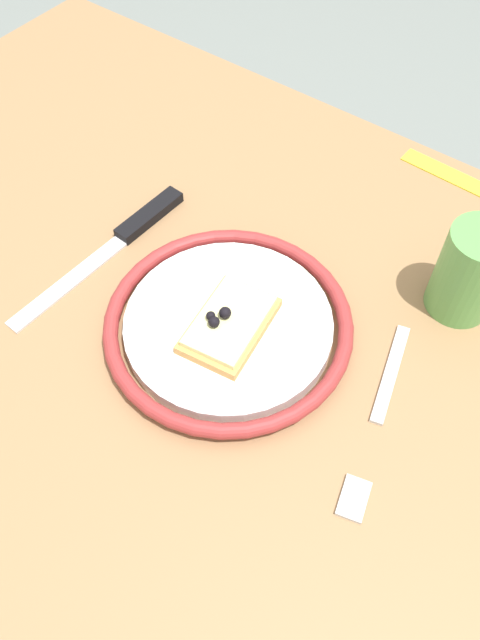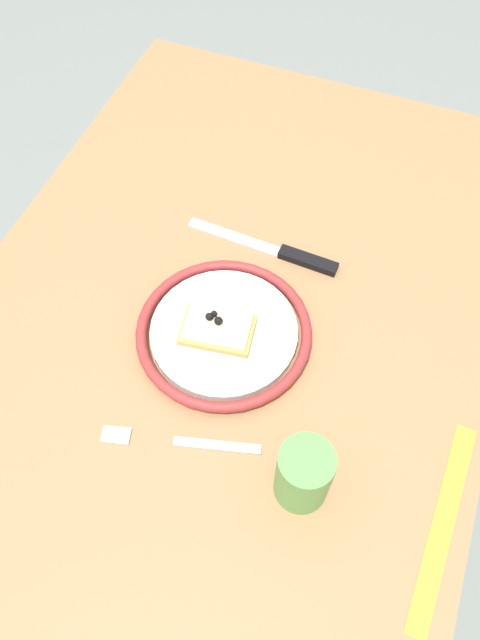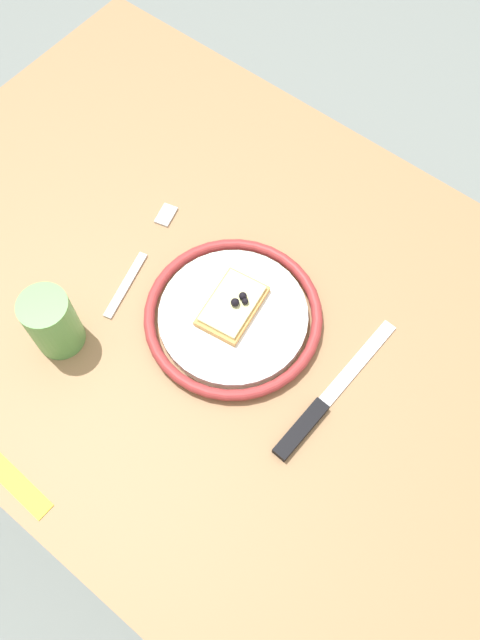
{
  "view_description": "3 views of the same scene",
  "coord_description": "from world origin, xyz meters",
  "px_view_note": "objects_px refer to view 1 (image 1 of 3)",
  "views": [
    {
      "loc": [
        -0.22,
        0.26,
        1.25
      ],
      "look_at": [
        -0.03,
        -0.0,
        0.79
      ],
      "focal_mm": 34.7,
      "sensor_mm": 36.0,
      "label": 1
    },
    {
      "loc": [
        -0.41,
        -0.19,
        1.49
      ],
      "look_at": [
        0.01,
        -0.03,
        0.78
      ],
      "focal_mm": 35.18,
      "sensor_mm": 36.0,
      "label": 2
    },
    {
      "loc": [
        0.23,
        -0.3,
        1.53
      ],
      "look_at": [
        0.01,
        -0.01,
        0.78
      ],
      "focal_mm": 35.84,
      "sensor_mm": 36.0,
      "label": 3
    }
  ],
  "objects_px": {
    "knife": "(129,232)",
    "fork": "(378,416)",
    "plate": "(228,324)",
    "cup": "(470,272)",
    "dining_table": "(221,383)",
    "pizza_slice_near": "(230,323)"
  },
  "relations": [
    {
      "from": "knife",
      "to": "fork",
      "type": "xyz_separation_m",
      "value": [
        -0.33,
        0.03,
        -0.0
      ]
    },
    {
      "from": "plate",
      "to": "cup",
      "type": "bearing_deg",
      "value": -134.96
    },
    {
      "from": "fork",
      "to": "plate",
      "type": "bearing_deg",
      "value": 1.75
    },
    {
      "from": "dining_table",
      "to": "pizza_slice_near",
      "type": "xyz_separation_m",
      "value": [
        -0.01,
        -0.0,
        0.13
      ]
    },
    {
      "from": "dining_table",
      "to": "fork",
      "type": "distance_m",
      "value": 0.2
    },
    {
      "from": "plate",
      "to": "pizza_slice_near",
      "type": "bearing_deg",
      "value": 140.66
    },
    {
      "from": "dining_table",
      "to": "fork",
      "type": "relative_size",
      "value": 5.81
    },
    {
      "from": "dining_table",
      "to": "knife",
      "type": "height_order",
      "value": "knife"
    },
    {
      "from": "fork",
      "to": "cup",
      "type": "height_order",
      "value": "cup"
    },
    {
      "from": "pizza_slice_near",
      "to": "knife",
      "type": "distance_m",
      "value": 0.18
    },
    {
      "from": "dining_table",
      "to": "knife",
      "type": "distance_m",
      "value": 0.2
    },
    {
      "from": "dining_table",
      "to": "cup",
      "type": "xyz_separation_m",
      "value": [
        -0.17,
        -0.17,
        0.15
      ]
    },
    {
      "from": "knife",
      "to": "cup",
      "type": "bearing_deg",
      "value": -158.69
    },
    {
      "from": "plate",
      "to": "pizza_slice_near",
      "type": "distance_m",
      "value": 0.02
    },
    {
      "from": "pizza_slice_near",
      "to": "fork",
      "type": "distance_m",
      "value": 0.16
    },
    {
      "from": "dining_table",
      "to": "pizza_slice_near",
      "type": "bearing_deg",
      "value": -173.81
    },
    {
      "from": "dining_table",
      "to": "pizza_slice_near",
      "type": "relative_size",
      "value": 10.94
    },
    {
      "from": "pizza_slice_near",
      "to": "cup",
      "type": "distance_m",
      "value": 0.23
    },
    {
      "from": "plate",
      "to": "cup",
      "type": "xyz_separation_m",
      "value": [
        -0.16,
        -0.16,
        0.04
      ]
    },
    {
      "from": "fork",
      "to": "cup",
      "type": "distance_m",
      "value": 0.17
    },
    {
      "from": "fork",
      "to": "dining_table",
      "type": "bearing_deg",
      "value": 3.89
    },
    {
      "from": "fork",
      "to": "cup",
      "type": "relative_size",
      "value": 2.02
    }
  ]
}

